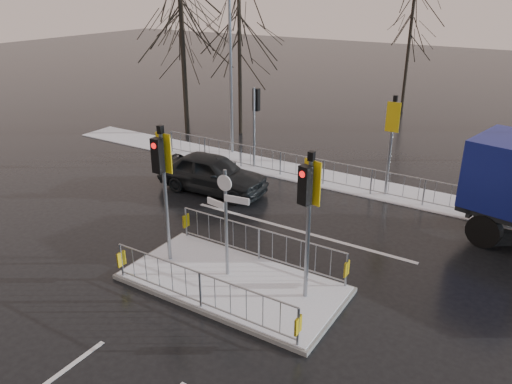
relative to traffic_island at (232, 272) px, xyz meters
The scene contains 11 objects.
ground 0.39m from the traffic_island, 42.90° to the right, with size 120.00×120.00×0.00m, color black.
snow_verge 8.60m from the traffic_island, 89.92° to the left, with size 30.00×2.00×0.04m, color white.
lane_markings 0.52m from the traffic_island, 88.07° to the right, with size 8.00×11.38×0.01m.
traffic_island is the anchor object (origin of this frame).
far_kerb_fixtures 8.11m from the traffic_island, 87.84° to the left, with size 18.00×0.65×3.83m.
car_far_lane 6.72m from the traffic_island, 130.85° to the left, with size 1.78×4.42×1.51m, color black.
tree_near_a 16.23m from the traffic_island, 133.66° to the left, with size 4.75×4.75×8.97m.
tree_near_b 15.57m from the traffic_island, 122.60° to the left, with size 4.00×4.00×7.55m.
tree_near_c 18.84m from the traffic_island, 132.79° to the left, with size 3.50×3.50×6.61m.
tree_far_a 22.52m from the traffic_island, 95.17° to the left, with size 3.75×3.75×7.08m.
street_lamp_left 12.17m from the traffic_island, 124.07° to the left, with size 1.25×0.18×8.20m.
Camera 1 is at (6.62, -9.45, 7.59)m, focal length 35.00 mm.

